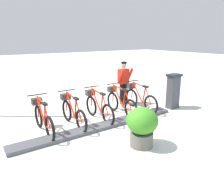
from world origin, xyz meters
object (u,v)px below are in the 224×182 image
at_px(worker_near_rack, 124,81).
at_px(bike_docked_0, 139,98).
at_px(bike_docked_3, 72,112).
at_px(planter_bush, 142,125).
at_px(bike_docked_4, 43,118).
at_px(payment_kiosk, 173,91).
at_px(bike_docked_2, 98,107).
at_px(bike_docked_1, 120,102).

bearing_deg(worker_near_rack, bike_docked_0, -176.70).
height_order(bike_docked_0, worker_near_rack, worker_near_rack).
height_order(bike_docked_3, planter_bush, bike_docked_3).
relative_size(bike_docked_3, bike_docked_4, 1.00).
distance_m(payment_kiosk, bike_docked_2, 2.94).
xyz_separation_m(bike_docked_3, bike_docked_4, (0.00, 0.88, 0.00)).
distance_m(bike_docked_0, planter_bush, 2.74).
xyz_separation_m(bike_docked_0, bike_docked_2, (0.00, 1.75, 0.00)).
xyz_separation_m(bike_docked_3, worker_near_rack, (0.89, -2.58, 0.48)).
bearing_deg(payment_kiosk, bike_docked_0, 63.05).
distance_m(bike_docked_2, planter_bush, 2.09).
distance_m(bike_docked_3, planter_bush, 2.25).
distance_m(bike_docked_4, worker_near_rack, 3.60).
height_order(payment_kiosk, bike_docked_0, payment_kiosk).
bearing_deg(planter_bush, worker_near_rack, -30.11).
relative_size(payment_kiosk, bike_docked_0, 0.74).
height_order(payment_kiosk, bike_docked_4, payment_kiosk).
bearing_deg(bike_docked_1, bike_docked_3, 90.00).
distance_m(bike_docked_4, planter_bush, 2.71).
height_order(payment_kiosk, bike_docked_3, payment_kiosk).
bearing_deg(bike_docked_4, bike_docked_1, -90.00).
height_order(payment_kiosk, worker_near_rack, worker_near_rack).
distance_m(bike_docked_1, bike_docked_2, 0.88).
bearing_deg(worker_near_rack, bike_docked_2, 117.74).
bearing_deg(worker_near_rack, planter_bush, 149.89).
height_order(bike_docked_1, worker_near_rack, worker_near_rack).
bearing_deg(bike_docked_3, planter_bush, -157.89).
bearing_deg(bike_docked_2, bike_docked_3, 90.00).
bearing_deg(bike_docked_1, worker_near_rack, -42.67).
relative_size(payment_kiosk, bike_docked_3, 0.74).
relative_size(bike_docked_1, worker_near_rack, 1.04).
height_order(bike_docked_3, bike_docked_4, same).
distance_m(worker_near_rack, planter_bush, 3.46).
height_order(bike_docked_0, bike_docked_2, same).
relative_size(payment_kiosk, worker_near_rack, 0.77).
height_order(bike_docked_0, bike_docked_1, same).
xyz_separation_m(payment_kiosk, bike_docked_1, (0.57, 2.00, -0.24)).
bearing_deg(bike_docked_2, bike_docked_1, -90.00).
height_order(bike_docked_4, worker_near_rack, worker_near_rack).
bearing_deg(bike_docked_4, worker_near_rack, -75.48).
distance_m(bike_docked_3, worker_near_rack, 2.77).
bearing_deg(payment_kiosk, bike_docked_3, 81.33).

